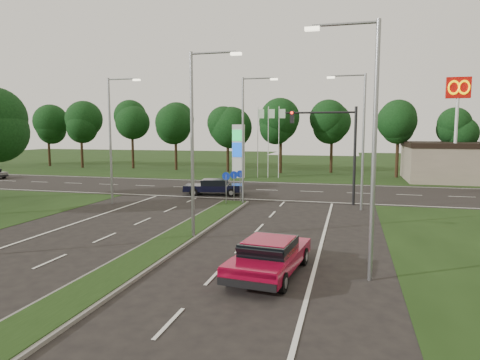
# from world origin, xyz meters

# --- Properties ---
(ground) EXTENTS (160.00, 160.00, 0.00)m
(ground) POSITION_xyz_m (0.00, 0.00, 0.00)
(ground) COLOR black
(ground) RESTS_ON ground
(verge_far) EXTENTS (160.00, 50.00, 0.02)m
(verge_far) POSITION_xyz_m (0.00, 55.00, 0.00)
(verge_far) COLOR black
(verge_far) RESTS_ON ground
(cross_road) EXTENTS (160.00, 12.00, 0.02)m
(cross_road) POSITION_xyz_m (0.00, 24.00, 0.00)
(cross_road) COLOR black
(cross_road) RESTS_ON ground
(median_kerb) EXTENTS (2.00, 26.00, 0.12)m
(median_kerb) POSITION_xyz_m (0.00, 4.00, 0.06)
(median_kerb) COLOR slate
(median_kerb) RESTS_ON ground
(streetlight_median_near) EXTENTS (2.53, 0.22, 9.00)m
(streetlight_median_near) POSITION_xyz_m (1.00, 6.00, 5.08)
(streetlight_median_near) COLOR gray
(streetlight_median_near) RESTS_ON ground
(streetlight_median_far) EXTENTS (2.53, 0.22, 9.00)m
(streetlight_median_far) POSITION_xyz_m (1.00, 16.00, 5.08)
(streetlight_median_far) COLOR gray
(streetlight_median_far) RESTS_ON ground
(streetlight_left_far) EXTENTS (2.53, 0.22, 9.00)m
(streetlight_left_far) POSITION_xyz_m (-8.30, 14.00, 5.08)
(streetlight_left_far) COLOR gray
(streetlight_left_far) RESTS_ON ground
(streetlight_right_far) EXTENTS (2.53, 0.22, 9.00)m
(streetlight_right_far) POSITION_xyz_m (8.80, 16.00, 5.08)
(streetlight_right_far) COLOR gray
(streetlight_right_far) RESTS_ON ground
(streetlight_right_near) EXTENTS (2.53, 0.22, 9.00)m
(streetlight_right_near) POSITION_xyz_m (8.80, 2.00, 5.08)
(streetlight_right_near) COLOR gray
(streetlight_right_near) RESTS_ON ground
(traffic_signal) EXTENTS (5.10, 0.42, 7.00)m
(traffic_signal) POSITION_xyz_m (7.19, 18.00, 4.65)
(traffic_signal) COLOR black
(traffic_signal) RESTS_ON ground
(median_signs) EXTENTS (1.16, 1.76, 2.38)m
(median_signs) POSITION_xyz_m (0.00, 16.40, 1.71)
(median_signs) COLOR gray
(median_signs) RESTS_ON ground
(gas_pylon) EXTENTS (5.80, 1.26, 8.00)m
(gas_pylon) POSITION_xyz_m (-3.79, 33.05, 3.20)
(gas_pylon) COLOR silver
(gas_pylon) RESTS_ON ground
(mcdonalds_sign) EXTENTS (2.20, 0.47, 10.40)m
(mcdonalds_sign) POSITION_xyz_m (18.00, 31.97, 7.99)
(mcdonalds_sign) COLOR silver
(mcdonalds_sign) RESTS_ON ground
(tree_left_far) EXTENTS (5.20, 5.20, 8.86)m
(tree_left_far) POSITION_xyz_m (-17.90, 13.93, 6.11)
(tree_left_far) COLOR black
(tree_left_far) RESTS_ON ground
(treeline_far) EXTENTS (6.00, 6.00, 9.90)m
(treeline_far) POSITION_xyz_m (0.10, 39.93, 6.83)
(treeline_far) COLOR black
(treeline_far) RESTS_ON ground
(red_sedan) EXTENTS (2.57, 5.15, 1.36)m
(red_sedan) POSITION_xyz_m (5.43, 1.67, 0.73)
(red_sedan) COLOR maroon
(red_sedan) RESTS_ON ground
(navy_sedan) EXTENTS (5.05, 2.76, 1.32)m
(navy_sedan) POSITION_xyz_m (-2.66, 20.00, 0.71)
(navy_sedan) COLOR black
(navy_sedan) RESTS_ON ground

